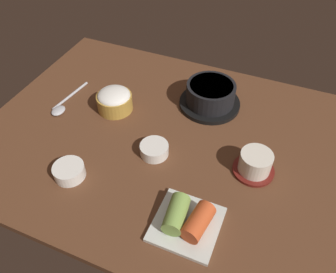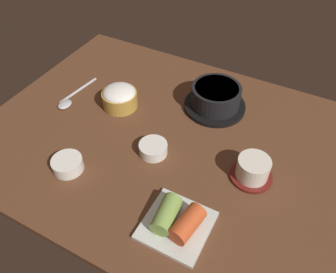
{
  "view_description": "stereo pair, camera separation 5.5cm",
  "coord_description": "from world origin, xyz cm",
  "px_view_note": "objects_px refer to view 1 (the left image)",
  "views": [
    {
      "loc": [
        25.92,
        -58.89,
        67.45
      ],
      "look_at": [
        2.0,
        -2.0,
        5.0
      ],
      "focal_mm": 35.89,
      "sensor_mm": 36.0,
      "label": 1
    },
    {
      "loc": [
        30.92,
        -56.53,
        67.45
      ],
      "look_at": [
        2.0,
        -2.0,
        5.0
      ],
      "focal_mm": 35.89,
      "sensor_mm": 36.0,
      "label": 2
    }
  ],
  "objects_px": {
    "banchan_cup_center": "(154,149)",
    "stone_pot": "(210,95)",
    "spoon": "(62,106)",
    "kimchi_plate": "(187,220)",
    "side_bowl_near": "(69,171)",
    "tea_cup_with_saucer": "(255,163)",
    "rice_bowl": "(114,100)"
  },
  "relations": [
    {
      "from": "kimchi_plate",
      "to": "rice_bowl",
      "type": "bearing_deg",
      "value": 139.62
    },
    {
      "from": "stone_pot",
      "to": "rice_bowl",
      "type": "distance_m",
      "value": 0.28
    },
    {
      "from": "rice_bowl",
      "to": "tea_cup_with_saucer",
      "type": "distance_m",
      "value": 0.44
    },
    {
      "from": "side_bowl_near",
      "to": "spoon",
      "type": "bearing_deg",
      "value": 129.21
    },
    {
      "from": "spoon",
      "to": "stone_pot",
      "type": "bearing_deg",
      "value": 24.22
    },
    {
      "from": "stone_pot",
      "to": "kimchi_plate",
      "type": "bearing_deg",
      "value": -78.96
    },
    {
      "from": "rice_bowl",
      "to": "tea_cup_with_saucer",
      "type": "xyz_separation_m",
      "value": [
        0.43,
        -0.08,
        -0.0
      ]
    },
    {
      "from": "rice_bowl",
      "to": "kimchi_plate",
      "type": "bearing_deg",
      "value": -40.38
    },
    {
      "from": "banchan_cup_center",
      "to": "tea_cup_with_saucer",
      "type": "bearing_deg",
      "value": 9.54
    },
    {
      "from": "banchan_cup_center",
      "to": "spoon",
      "type": "xyz_separation_m",
      "value": [
        -0.33,
        0.06,
        -0.01
      ]
    },
    {
      "from": "spoon",
      "to": "banchan_cup_center",
      "type": "bearing_deg",
      "value": -10.73
    },
    {
      "from": "rice_bowl",
      "to": "kimchi_plate",
      "type": "distance_m",
      "value": 0.44
    },
    {
      "from": "rice_bowl",
      "to": "banchan_cup_center",
      "type": "distance_m",
      "value": 0.22
    },
    {
      "from": "banchan_cup_center",
      "to": "stone_pot",
      "type": "bearing_deg",
      "value": 73.66
    },
    {
      "from": "tea_cup_with_saucer",
      "to": "side_bowl_near",
      "type": "relative_size",
      "value": 1.35
    },
    {
      "from": "kimchi_plate",
      "to": "side_bowl_near",
      "type": "height_order",
      "value": "kimchi_plate"
    },
    {
      "from": "kimchi_plate",
      "to": "side_bowl_near",
      "type": "relative_size",
      "value": 1.84
    },
    {
      "from": "stone_pot",
      "to": "kimchi_plate",
      "type": "distance_m",
      "value": 0.42
    },
    {
      "from": "banchan_cup_center",
      "to": "side_bowl_near",
      "type": "relative_size",
      "value": 0.97
    },
    {
      "from": "spoon",
      "to": "rice_bowl",
      "type": "bearing_deg",
      "value": 20.59
    },
    {
      "from": "kimchi_plate",
      "to": "spoon",
      "type": "height_order",
      "value": "kimchi_plate"
    },
    {
      "from": "rice_bowl",
      "to": "side_bowl_near",
      "type": "bearing_deg",
      "value": -85.53
    },
    {
      "from": "tea_cup_with_saucer",
      "to": "banchan_cup_center",
      "type": "height_order",
      "value": "tea_cup_with_saucer"
    },
    {
      "from": "banchan_cup_center",
      "to": "spoon",
      "type": "distance_m",
      "value": 0.34
    },
    {
      "from": "rice_bowl",
      "to": "spoon",
      "type": "distance_m",
      "value": 0.16
    },
    {
      "from": "rice_bowl",
      "to": "stone_pot",
      "type": "bearing_deg",
      "value": 26.28
    },
    {
      "from": "stone_pot",
      "to": "side_bowl_near",
      "type": "relative_size",
      "value": 2.38
    },
    {
      "from": "kimchi_plate",
      "to": "side_bowl_near",
      "type": "xyz_separation_m",
      "value": [
        -0.31,
        0.02,
        -0.0
      ]
    },
    {
      "from": "banchan_cup_center",
      "to": "kimchi_plate",
      "type": "height_order",
      "value": "kimchi_plate"
    },
    {
      "from": "tea_cup_with_saucer",
      "to": "side_bowl_near",
      "type": "xyz_separation_m",
      "value": [
        -0.41,
        -0.19,
        -0.01
      ]
    },
    {
      "from": "tea_cup_with_saucer",
      "to": "side_bowl_near",
      "type": "height_order",
      "value": "tea_cup_with_saucer"
    },
    {
      "from": "stone_pot",
      "to": "tea_cup_with_saucer",
      "type": "distance_m",
      "value": 0.27
    }
  ]
}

